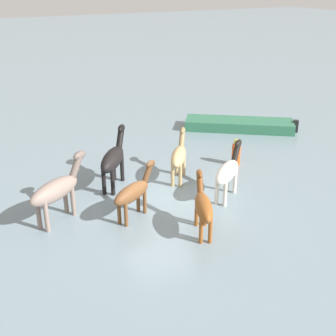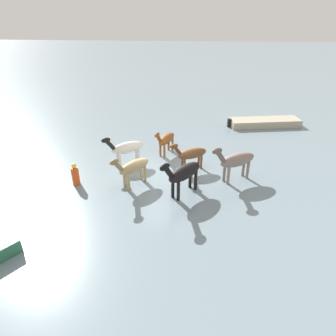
{
  "view_description": "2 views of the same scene",
  "coord_description": "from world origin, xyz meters",
  "px_view_note": "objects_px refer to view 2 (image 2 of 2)",
  "views": [
    {
      "loc": [
        -12.35,
        6.21,
        7.32
      ],
      "look_at": [
        0.58,
        -0.68,
        0.88
      ],
      "focal_mm": 46.69,
      "sensor_mm": 36.0,
      "label": 1
    },
    {
      "loc": [
        13.46,
        1.26,
        7.57
      ],
      "look_at": [
        0.38,
        0.15,
        0.6
      ],
      "focal_mm": 31.52,
      "sensor_mm": 36.0,
      "label": 2
    }
  ],
  "objects_px": {
    "horse_rear_stallion": "(133,167)",
    "boat_launch_far": "(264,123)",
    "horse_mid_herd": "(236,160)",
    "horse_lead": "(166,139)",
    "horse_chestnut_trailing": "(183,173)",
    "buoy_channel_marker": "(75,175)",
    "horse_pinto_flank": "(126,148)",
    "horse_dun_straggler": "(191,154)"
  },
  "relations": [
    {
      "from": "horse_chestnut_trailing",
      "to": "buoy_channel_marker",
      "type": "distance_m",
      "value": 5.35
    },
    {
      "from": "horse_mid_herd",
      "to": "horse_chestnut_trailing",
      "type": "distance_m",
      "value": 2.96
    },
    {
      "from": "horse_chestnut_trailing",
      "to": "boat_launch_far",
      "type": "distance_m",
      "value": 11.5
    },
    {
      "from": "boat_launch_far",
      "to": "horse_dun_straggler",
      "type": "bearing_deg",
      "value": -136.18
    },
    {
      "from": "horse_lead",
      "to": "buoy_channel_marker",
      "type": "relative_size",
      "value": 1.85
    },
    {
      "from": "horse_mid_herd",
      "to": "buoy_channel_marker",
      "type": "distance_m",
      "value": 7.92
    },
    {
      "from": "horse_mid_herd",
      "to": "horse_pinto_flank",
      "type": "xyz_separation_m",
      "value": [
        -1.23,
        -5.75,
        -0.09
      ]
    },
    {
      "from": "horse_rear_stallion",
      "to": "horse_mid_herd",
      "type": "bearing_deg",
      "value": 137.44
    },
    {
      "from": "horse_chestnut_trailing",
      "to": "buoy_channel_marker",
      "type": "relative_size",
      "value": 2.03
    },
    {
      "from": "horse_dun_straggler",
      "to": "horse_rear_stallion",
      "type": "distance_m",
      "value": 3.32
    },
    {
      "from": "horse_pinto_flank",
      "to": "buoy_channel_marker",
      "type": "bearing_deg",
      "value": 11.53
    },
    {
      "from": "horse_dun_straggler",
      "to": "horse_pinto_flank",
      "type": "distance_m",
      "value": 3.54
    },
    {
      "from": "horse_pinto_flank",
      "to": "boat_launch_far",
      "type": "bearing_deg",
      "value": -177.35
    },
    {
      "from": "horse_dun_straggler",
      "to": "horse_chestnut_trailing",
      "type": "bearing_deg",
      "value": 54.2
    },
    {
      "from": "horse_dun_straggler",
      "to": "horse_mid_herd",
      "type": "distance_m",
      "value": 2.43
    },
    {
      "from": "boat_launch_far",
      "to": "buoy_channel_marker",
      "type": "height_order",
      "value": "buoy_channel_marker"
    },
    {
      "from": "horse_rear_stallion",
      "to": "boat_launch_far",
      "type": "relative_size",
      "value": 0.37
    },
    {
      "from": "buoy_channel_marker",
      "to": "horse_pinto_flank",
      "type": "bearing_deg",
      "value": 137.78
    },
    {
      "from": "horse_lead",
      "to": "horse_rear_stallion",
      "type": "distance_m",
      "value": 3.94
    },
    {
      "from": "horse_lead",
      "to": "horse_mid_herd",
      "type": "xyz_separation_m",
      "value": [
        2.83,
        3.72,
        0.18
      ]
    },
    {
      "from": "horse_dun_straggler",
      "to": "horse_chestnut_trailing",
      "type": "height_order",
      "value": "horse_chestnut_trailing"
    },
    {
      "from": "horse_lead",
      "to": "horse_chestnut_trailing",
      "type": "relative_size",
      "value": 0.91
    },
    {
      "from": "horse_lead",
      "to": "horse_mid_herd",
      "type": "height_order",
      "value": "horse_mid_herd"
    },
    {
      "from": "horse_lead",
      "to": "horse_dun_straggler",
      "type": "bearing_deg",
      "value": 62.67
    },
    {
      "from": "horse_pinto_flank",
      "to": "buoy_channel_marker",
      "type": "height_order",
      "value": "horse_pinto_flank"
    },
    {
      "from": "horse_dun_straggler",
      "to": "boat_launch_far",
      "type": "relative_size",
      "value": 0.37
    },
    {
      "from": "horse_pinto_flank",
      "to": "boat_launch_far",
      "type": "relative_size",
      "value": 0.39
    },
    {
      "from": "horse_mid_herd",
      "to": "horse_chestnut_trailing",
      "type": "xyz_separation_m",
      "value": [
        1.53,
        -2.53,
        0.02
      ]
    },
    {
      "from": "horse_rear_stallion",
      "to": "buoy_channel_marker",
      "type": "bearing_deg",
      "value": -49.73
    },
    {
      "from": "horse_mid_herd",
      "to": "horse_lead",
      "type": "bearing_deg",
      "value": -69.02
    },
    {
      "from": "horse_lead",
      "to": "horse_pinto_flank",
      "type": "xyz_separation_m",
      "value": [
        1.6,
        -2.03,
        0.09
      ]
    },
    {
      "from": "horse_pinto_flank",
      "to": "horse_chestnut_trailing",
      "type": "height_order",
      "value": "horse_chestnut_trailing"
    },
    {
      "from": "horse_mid_herd",
      "to": "boat_launch_far",
      "type": "distance_m",
      "value": 9.04
    },
    {
      "from": "horse_lead",
      "to": "boat_launch_far",
      "type": "bearing_deg",
      "value": 152.96
    },
    {
      "from": "horse_dun_straggler",
      "to": "boat_launch_far",
      "type": "height_order",
      "value": "horse_dun_straggler"
    },
    {
      "from": "horse_rear_stallion",
      "to": "horse_mid_herd",
      "type": "relative_size",
      "value": 0.85
    },
    {
      "from": "horse_dun_straggler",
      "to": "horse_chestnut_trailing",
      "type": "distance_m",
      "value": 2.52
    },
    {
      "from": "horse_pinto_flank",
      "to": "buoy_channel_marker",
      "type": "distance_m",
      "value": 3.13
    },
    {
      "from": "horse_rear_stallion",
      "to": "horse_mid_herd",
      "type": "height_order",
      "value": "horse_mid_herd"
    },
    {
      "from": "horse_rear_stallion",
      "to": "boat_launch_far",
      "type": "bearing_deg",
      "value": 176.04
    },
    {
      "from": "boat_launch_far",
      "to": "horse_pinto_flank",
      "type": "bearing_deg",
      "value": -151.42
    },
    {
      "from": "horse_lead",
      "to": "horse_mid_herd",
      "type": "relative_size",
      "value": 0.87
    }
  ]
}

